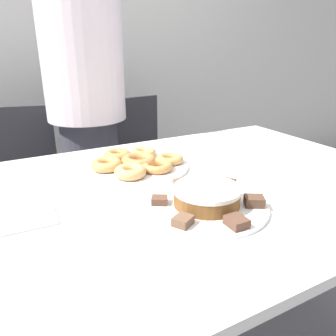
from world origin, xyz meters
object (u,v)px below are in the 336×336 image
office_chair_right (143,172)px  frosted_cake (207,196)px  napkin (28,220)px  plate_donuts (139,167)px  office_chair_left (22,195)px  plate_cake (206,206)px  person_standing (87,110)px

office_chair_right → frosted_cake: office_chair_right is taller
napkin → plate_donuts: bearing=28.6°
office_chair_left → plate_donuts: bearing=-49.8°
office_chair_left → plate_donuts: office_chair_left is taller
plate_cake → frosted_cake: (-0.00, 0.00, 0.03)m
plate_donuts → office_chair_left: bearing=116.4°
person_standing → plate_donuts: (0.02, -0.62, -0.11)m
person_standing → office_chair_left: bearing=157.5°
frosted_cake → napkin: bearing=160.8°
plate_donuts → napkin: (-0.42, -0.23, -0.00)m
office_chair_right → person_standing: bearing=-163.6°
napkin → plate_cake: bearing=-19.2°
frosted_cake → office_chair_right: bearing=74.8°
office_chair_left → person_standing: bearing=-8.7°
napkin → person_standing: bearing=64.9°
plate_cake → napkin: size_ratio=2.37×
office_chair_right → plate_cake: bearing=-111.1°
office_chair_right → napkin: size_ratio=6.08×
plate_donuts → frosted_cake: frosted_cake is taller
office_chair_left → napkin: office_chair_left is taller
plate_cake → plate_donuts: size_ratio=0.94×
person_standing → frosted_cake: 1.02m
plate_cake → office_chair_left: bearing=110.0°
plate_donuts → frosted_cake: (0.04, -0.39, 0.03)m
office_chair_left → office_chair_right: 0.74m
plate_cake → plate_donuts: same height
office_chair_left → office_chair_right: size_ratio=1.00×
office_chair_left → plate_cake: (0.42, -1.16, 0.35)m
office_chair_left → plate_cake: 1.29m
office_chair_right → napkin: bearing=-133.4°
office_chair_right → napkin: office_chair_right is taller
office_chair_right → napkin: (-0.78, -1.01, 0.35)m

